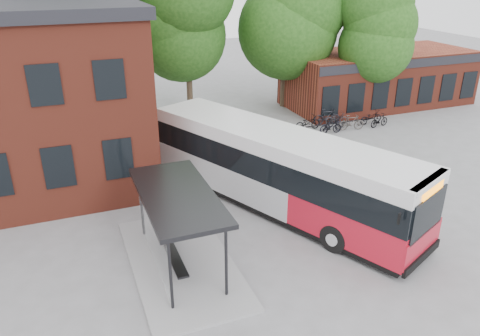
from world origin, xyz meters
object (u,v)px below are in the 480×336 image
object	(u,v)px
bicycle_4	(337,118)
bicycle_7	(379,120)
bicycle_0	(308,123)
city_bus	(277,171)
bus_shelter	(179,229)
bicycle_2	(332,125)
bicycle_6	(371,117)
bicycle_3	(327,117)
bicycle_1	(331,127)
bicycle_5	(351,122)

from	to	relation	value
bicycle_4	bicycle_7	world-z (taller)	bicycle_7
bicycle_0	city_bus	bearing A→B (deg)	139.91
bus_shelter	bicycle_2	world-z (taller)	bus_shelter
bicycle_6	bicycle_0	bearing A→B (deg)	77.63
bicycle_3	bicycle_7	bearing A→B (deg)	-108.39
bicycle_1	bicycle_7	distance (m)	3.73
bicycle_6	bicycle_7	distance (m)	0.76
bicycle_0	bicycle_1	size ratio (longest dim) A/B	1.19
bicycle_6	city_bus	bearing A→B (deg)	120.26
bicycle_0	bicycle_7	distance (m)	4.88
bicycle_2	bicycle_5	distance (m)	1.43
bicycle_2	bus_shelter	bearing A→B (deg)	118.57
bus_shelter	bicycle_7	world-z (taller)	bus_shelter
city_bus	bicycle_5	xyz separation A→B (m)	(9.02, 7.58, -1.21)
bicycle_4	bicycle_5	size ratio (longest dim) A/B	0.89
bicycle_1	bicycle_2	size ratio (longest dim) A/B	0.81
bicycle_1	bicycle_2	xyz separation A→B (m)	(0.19, 0.21, 0.03)
city_bus	bicycle_6	size ratio (longest dim) A/B	7.63
bicycle_2	bicycle_4	bearing A→B (deg)	-53.73
bus_shelter	bicycle_2	distance (m)	16.47
bicycle_7	city_bus	bearing A→B (deg)	113.64
bicycle_6	bus_shelter	bearing A→B (deg)	117.76
city_bus	bicycle_5	size ratio (longest dim) A/B	7.91
bicycle_3	bicycle_0	bearing A→B (deg)	116.63
bicycle_0	bicycle_6	size ratio (longest dim) A/B	1.04
bicycle_3	bicycle_2	bearing A→B (deg)	170.98
bicycle_3	bicycle_5	distance (m)	1.79
bus_shelter	bicycle_7	bearing A→B (deg)	32.07
city_bus	bicycle_3	size ratio (longest dim) A/B	7.36
bicycle_3	bicycle_4	xyz separation A→B (m)	(0.66, -0.18, -0.15)
bicycle_7	bicycle_3	bearing A→B (deg)	50.29
city_bus	bicycle_4	bearing A→B (deg)	21.18
bicycle_7	bus_shelter	bearing A→B (deg)	111.99
bicycle_0	bicycle_2	bearing A→B (deg)	-133.37
bicycle_1	bicycle_6	bearing A→B (deg)	-76.83
bicycle_5	bus_shelter	bearing A→B (deg)	138.48
bus_shelter	city_bus	xyz separation A→B (m)	(5.12, 2.75, 0.28)
bicycle_1	bus_shelter	bearing A→B (deg)	130.98
bicycle_0	bicycle_2	world-z (taller)	bicycle_2
bicycle_6	bicycle_7	xyz separation A→B (m)	(0.15, -0.74, -0.01)
bicycle_2	bicycle_3	bearing A→B (deg)	-31.00
bicycle_1	bicycle_5	xyz separation A→B (m)	(1.62, 0.12, 0.05)
bicycle_0	bicycle_6	xyz separation A→B (m)	(4.58, -0.48, -0.02)
bicycle_7	bicycle_0	bearing A→B (deg)	65.41
bus_shelter	bicycle_5	world-z (taller)	bus_shelter
bicycle_1	bicycle_4	distance (m)	2.04
bus_shelter	city_bus	bearing A→B (deg)	28.27
bicycle_3	bicycle_7	size ratio (longest dim) A/B	1.21
bicycle_3	bicycle_4	distance (m)	0.70
bicycle_4	bicycle_6	world-z (taller)	bicycle_6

